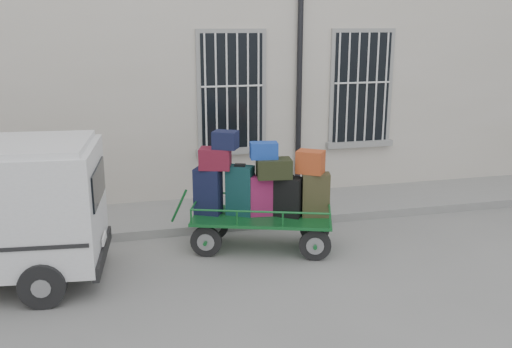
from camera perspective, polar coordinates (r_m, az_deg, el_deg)
name	(u,v)px	position (r m, az deg, el deg)	size (l,w,h in m)	color
ground	(297,257)	(9.00, 4.17, -8.30)	(80.00, 80.00, 0.00)	slate
building	(226,47)	(13.61, -3.01, 12.61)	(24.00, 5.15, 6.00)	#BCB4A0
sidewalk	(262,209)	(10.94, 0.57, -3.56)	(24.00, 1.70, 0.15)	gray
luggage_cart	(261,193)	(9.00, 0.45, -1.90)	(2.60, 1.66, 1.92)	black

